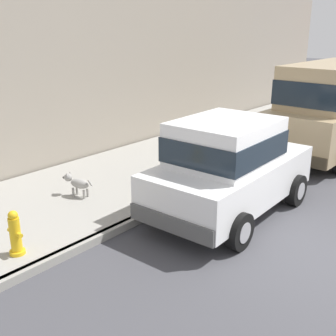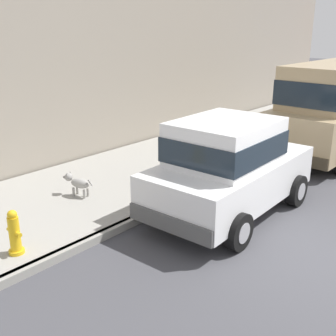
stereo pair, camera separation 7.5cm
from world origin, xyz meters
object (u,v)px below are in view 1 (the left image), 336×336
at_px(dog_grey, 77,183).
at_px(fire_hydrant, 15,234).
at_px(car_white_hatchback, 229,166).
at_px(car_tan_van, 333,105).

bearing_deg(dog_grey, fire_hydrant, -60.81).
bearing_deg(dog_grey, car_white_hatchback, 29.95).
height_order(car_tan_van, dog_grey, car_tan_van).
bearing_deg(fire_hydrant, car_tan_van, 80.72).
height_order(car_white_hatchback, dog_grey, car_white_hatchback).
height_order(dog_grey, fire_hydrant, fire_hydrant).
relative_size(car_tan_van, fire_hydrant, 6.81).
xyz_separation_m(car_tan_van, dog_grey, (-2.60, -6.79, -0.97)).
bearing_deg(car_white_hatchback, car_tan_van, 90.44).
bearing_deg(fire_hydrant, car_white_hatchback, 67.49).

